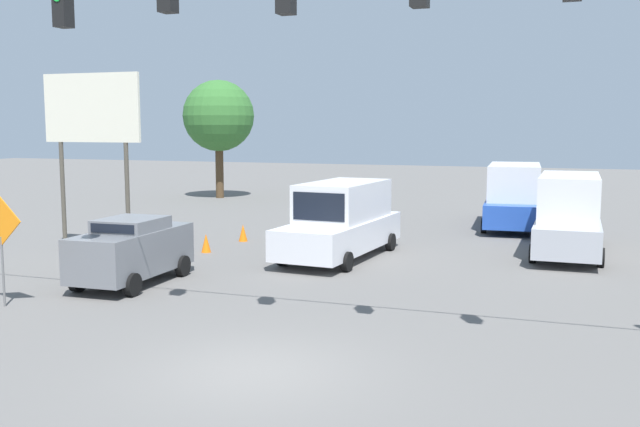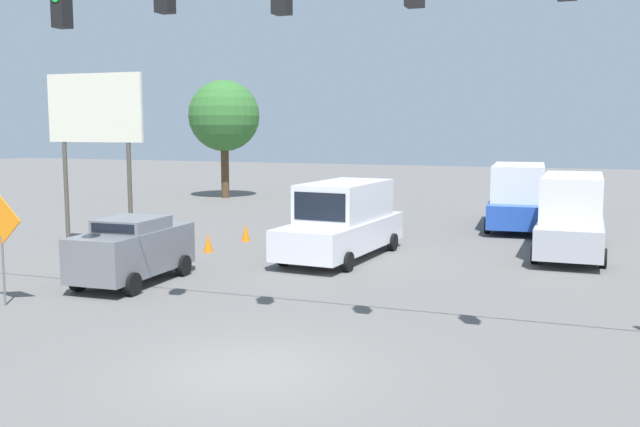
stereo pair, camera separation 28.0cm
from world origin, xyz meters
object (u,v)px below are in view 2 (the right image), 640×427
overhead_signal_span (283,75)px  work_zone_sign (1,229)px  sedan_grey_parked_shoulder (133,249)px  box_truck_silver_oncoming_far (571,215)px  traffic_cone_third (208,243)px  traffic_cone_second (165,257)px  box_truck_blue_oncoming_deep (518,196)px  traffic_cone_fourth (246,233)px  box_truck_white_withflow_mid (343,220)px  traffic_cone_nearest (105,274)px  roadside_billboard (95,121)px  tree_horizon_left (224,116)px

overhead_signal_span → work_zone_sign: (8.07, -0.65, -3.60)m
sedan_grey_parked_shoulder → box_truck_silver_oncoming_far: bearing=-141.6°
traffic_cone_third → traffic_cone_second: bearing=91.0°
box_truck_blue_oncoming_deep → traffic_cone_fourth: bearing=38.2°
traffic_cone_fourth → traffic_cone_second: bearing=88.8°
box_truck_white_withflow_mid → box_truck_silver_oncoming_far: bearing=-155.7°
traffic_cone_nearest → sedan_grey_parked_shoulder: bearing=-135.7°
roadside_billboard → traffic_cone_second: bearing=155.0°
sedan_grey_parked_shoulder → traffic_cone_nearest: 1.05m
traffic_cone_third → traffic_cone_nearest: bearing=89.1°
traffic_cone_second → overhead_signal_span: bearing=137.5°
box_truck_white_withflow_mid → box_truck_blue_oncoming_deep: box_truck_blue_oncoming_deep is taller
overhead_signal_span → roadside_billboard: bearing=-36.9°
traffic_cone_nearest → traffic_cone_second: 2.93m
box_truck_white_withflow_mid → traffic_cone_second: (4.87, 3.70, -0.97)m
box_truck_blue_oncoming_deep → traffic_cone_third: size_ratio=11.07×
box_truck_white_withflow_mid → traffic_cone_second: size_ratio=9.82×
traffic_cone_nearest → roadside_billboard: 7.56m
overhead_signal_span → tree_horizon_left: (15.77, -27.23, -0.41)m
traffic_cone_second → work_zone_sign: bearing=79.0°
box_truck_blue_oncoming_deep → sedan_grey_parked_shoulder: bearing=58.9°
sedan_grey_parked_shoulder → traffic_cone_second: sedan_grey_parked_shoulder is taller
box_truck_silver_oncoming_far → tree_horizon_left: size_ratio=1.00×
box_truck_silver_oncoming_far → roadside_billboard: roadside_billboard is taller
box_truck_blue_oncoming_deep → roadside_billboard: (13.95, 11.54, 3.33)m
roadside_billboard → box_truck_white_withflow_mid: bearing=-168.3°
box_truck_white_withflow_mid → box_truck_silver_oncoming_far: 8.19m
sedan_grey_parked_shoulder → traffic_cone_second: bearing=-79.5°
box_truck_white_withflow_mid → work_zone_sign: 11.18m
box_truck_silver_oncoming_far → traffic_cone_nearest: 16.02m
traffic_cone_second → roadside_billboard: (3.99, -1.86, 4.40)m
box_truck_white_withflow_mid → tree_horizon_left: (13.68, -17.15, 3.86)m
box_truck_white_withflow_mid → work_zone_sign: size_ratio=2.35×
box_truck_silver_oncoming_far → traffic_cone_third: 13.10m
sedan_grey_parked_shoulder → traffic_cone_third: sedan_grey_parked_shoulder is taller
overhead_signal_span → traffic_cone_fourth: 14.81m
traffic_cone_third → traffic_cone_fourth: bearing=-93.7°
overhead_signal_span → box_truck_silver_oncoming_far: (-5.37, -13.44, -4.17)m
box_truck_blue_oncoming_deep → traffic_cone_nearest: 19.23m
box_truck_white_withflow_mid → traffic_cone_nearest: size_ratio=9.82×
work_zone_sign → traffic_cone_nearest: bearing=-109.1°
box_truck_white_withflow_mid → traffic_cone_second: 6.19m
box_truck_silver_oncoming_far → sedan_grey_parked_shoulder: bearing=38.4°
traffic_cone_nearest → traffic_cone_fourth: bearing=-91.8°
tree_horizon_left → traffic_cone_nearest: bearing=110.0°
overhead_signal_span → traffic_cone_nearest: size_ratio=28.00×
traffic_cone_second → traffic_cone_fourth: same height
tree_horizon_left → box_truck_silver_oncoming_far: bearing=146.9°
box_truck_white_withflow_mid → box_truck_blue_oncoming_deep: bearing=-117.6°
box_truck_blue_oncoming_deep → roadside_billboard: roadside_billboard is taller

